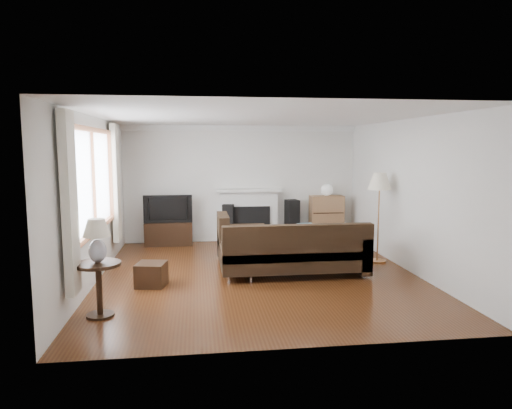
{
  "coord_description": "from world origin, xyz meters",
  "views": [
    {
      "loc": [
        -0.97,
        -7.08,
        2.03
      ],
      "look_at": [
        0.0,
        0.3,
        1.1
      ],
      "focal_mm": 32.0,
      "sensor_mm": 36.0,
      "label": 1
    }
  ],
  "objects": [
    {
      "name": "room",
      "position": [
        0.0,
        0.0,
        1.25
      ],
      "size": [
        5.1,
        5.6,
        2.54
      ],
      "color": "#4B2510",
      "rests_on": "ground"
    },
    {
      "name": "window",
      "position": [
        -2.45,
        -0.2,
        1.55
      ],
      "size": [
        0.12,
        2.74,
        1.54
      ],
      "primitive_type": "cube",
      "color": "brown",
      "rests_on": "room"
    },
    {
      "name": "curtain_near",
      "position": [
        -2.4,
        -1.72,
        1.4
      ],
      "size": [
        0.1,
        0.35,
        2.1
      ],
      "primitive_type": "cube",
      "color": "silver",
      "rests_on": "room"
    },
    {
      "name": "curtain_far",
      "position": [
        -2.4,
        1.32,
        1.4
      ],
      "size": [
        0.1,
        0.35,
        2.1
      ],
      "primitive_type": "cube",
      "color": "silver",
      "rests_on": "room"
    },
    {
      "name": "fireplace",
      "position": [
        0.15,
        2.64,
        0.57
      ],
      "size": [
        1.4,
        0.26,
        1.15
      ],
      "primitive_type": "cube",
      "color": "white",
      "rests_on": "room"
    },
    {
      "name": "tv_stand",
      "position": [
        -1.56,
        2.5,
        0.24
      ],
      "size": [
        0.98,
        0.44,
        0.49
      ],
      "primitive_type": "cube",
      "color": "black",
      "rests_on": "ground"
    },
    {
      "name": "television",
      "position": [
        -1.56,
        2.5,
        0.78
      ],
      "size": [
        0.99,
        0.13,
        0.57
      ],
      "primitive_type": "imported",
      "color": "black",
      "rests_on": "tv_stand"
    },
    {
      "name": "speaker_left",
      "position": [
        -0.3,
        2.55,
        0.42
      ],
      "size": [
        0.29,
        0.32,
        0.83
      ],
      "primitive_type": "cube",
      "rotation": [
        0.0,
        0.0,
        -0.22
      ],
      "color": "black",
      "rests_on": "ground"
    },
    {
      "name": "speaker_right",
      "position": [
        1.09,
        2.55,
        0.45
      ],
      "size": [
        0.3,
        0.34,
        0.91
      ],
      "primitive_type": "cube",
      "rotation": [
        0.0,
        0.0,
        0.17
      ],
      "color": "black",
      "rests_on": "ground"
    },
    {
      "name": "bookshelf",
      "position": [
        1.85,
        2.53,
        0.49
      ],
      "size": [
        0.72,
        0.34,
        0.99
      ],
      "primitive_type": "cube",
      "color": "#9B6D48",
      "rests_on": "ground"
    },
    {
      "name": "globe_lamp",
      "position": [
        1.85,
        2.53,
        1.11
      ],
      "size": [
        0.25,
        0.25,
        0.25
      ],
      "primitive_type": "sphere",
      "color": "white",
      "rests_on": "bookshelf"
    },
    {
      "name": "sectional_sofa",
      "position": [
        0.56,
        -0.07,
        0.41
      ],
      "size": [
        2.52,
        1.84,
        0.81
      ],
      "primitive_type": "cube",
      "color": "black",
      "rests_on": "ground"
    },
    {
      "name": "coffee_table",
      "position": [
        0.76,
        1.39,
        0.2
      ],
      "size": [
        1.06,
        0.6,
        0.41
      ],
      "primitive_type": "cube",
      "rotation": [
        0.0,
        0.0,
        -0.03
      ],
      "color": "#8B5B42",
      "rests_on": "ground"
    },
    {
      "name": "footstool",
      "position": [
        -1.65,
        -0.39,
        0.17
      ],
      "size": [
        0.48,
        0.48,
        0.35
      ],
      "primitive_type": "cube",
      "rotation": [
        0.0,
        0.0,
        -0.19
      ],
      "color": "black",
      "rests_on": "ground"
    },
    {
      "name": "floor_lamp",
      "position": [
        2.22,
        0.54,
        0.8
      ],
      "size": [
        0.45,
        0.45,
        1.59
      ],
      "primitive_type": "cube",
      "rotation": [
        0.0,
        0.0,
        -0.11
      ],
      "color": "#B7783F",
      "rests_on": "ground"
    },
    {
      "name": "side_table",
      "position": [
        -2.15,
        -1.57,
        0.33
      ],
      "size": [
        0.53,
        0.53,
        0.67
      ],
      "primitive_type": "cube",
      "color": "black",
      "rests_on": "ground"
    },
    {
      "name": "table_lamp",
      "position": [
        -2.15,
        -1.57,
        0.93
      ],
      "size": [
        0.32,
        0.32,
        0.52
      ],
      "primitive_type": "cube",
      "color": "silver",
      "rests_on": "side_table"
    }
  ]
}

